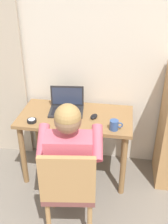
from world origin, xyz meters
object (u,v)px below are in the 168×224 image
Objects in this scene: computer_mouse at (94,116)px; chair at (69,187)px; desk at (76,125)px; coffee_mug at (114,125)px; desk_clock at (32,121)px; person_seated at (70,154)px; laptop at (67,106)px.

chair is at bearing -82.25° from computer_mouse.
coffee_mug is (0.39, -0.20, 0.16)m from desk.
person_seated is at bearing -38.20° from desk_clock.
chair is at bearing -76.97° from laptop.
chair is 7.23× the size of coffee_mug.
desk is 0.47m from coffee_mug.
person_seated is 9.88× the size of coffee_mug.
person_seated is at bearing -84.15° from desk.
coffee_mug is at bearing 58.71° from chair.
laptop is at bearing 143.58° from desk.
laptop is at bearing 177.49° from computer_mouse.
desk is 12.48× the size of desk_clock.
computer_mouse is 1.11× the size of desk_clock.
coffee_mug reaches higher than computer_mouse.
computer_mouse is 0.28m from coffee_mug.
chair is at bearing -83.16° from person_seated.
laptop is (-0.19, 0.80, 0.30)m from chair.
computer_mouse is at bearing 81.21° from chair.
person_seated reaches higher than computer_mouse.
coffee_mug reaches higher than desk_clock.
computer_mouse is at bearing 75.96° from person_seated.
desk_clock is at bearing -153.47° from desk.
computer_mouse is at bearing -6.61° from desk.
chair is (0.08, -0.72, -0.13)m from desk.
coffee_mug is at bearing -0.73° from desk_clock.
computer_mouse is (0.11, 0.70, 0.26)m from chair.
chair is 0.75m from desk_clock.
desk_clock is (-0.28, -0.27, -0.04)m from laptop.
desk is 0.74m from chair.
chair reaches higher than desk.
desk is at bearing -170.07° from computer_mouse.
person_seated is 13.17× the size of desk_clock.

